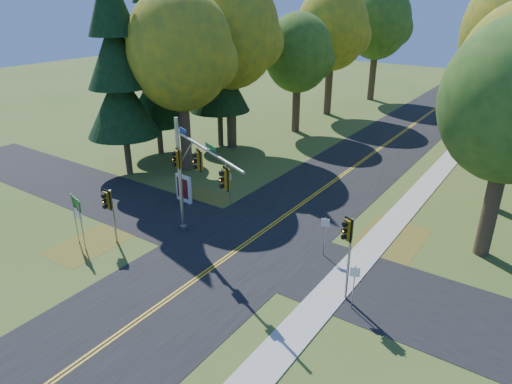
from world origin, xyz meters
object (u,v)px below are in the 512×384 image
Objects in this scene: route_sign_cluster at (77,211)px; info_kiosk at (184,189)px; east_signal_pole at (348,239)px; traffic_mast at (192,170)px.

route_sign_cluster is 8.00m from info_kiosk.
traffic_mast is at bearing -156.52° from east_signal_pole.
traffic_mast is at bearing 53.19° from route_sign_cluster.
route_sign_cluster is at bearing -141.22° from east_signal_pole.
east_signal_pole is 14.67m from info_kiosk.
east_signal_pole is (9.34, -0.10, -1.24)m from traffic_mast.
traffic_mast is 3.63× the size of info_kiosk.
east_signal_pole reaches higher than route_sign_cluster.
traffic_mast reaches higher than route_sign_cluster.
route_sign_cluster is (-14.60, -3.83, -1.13)m from east_signal_pole.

